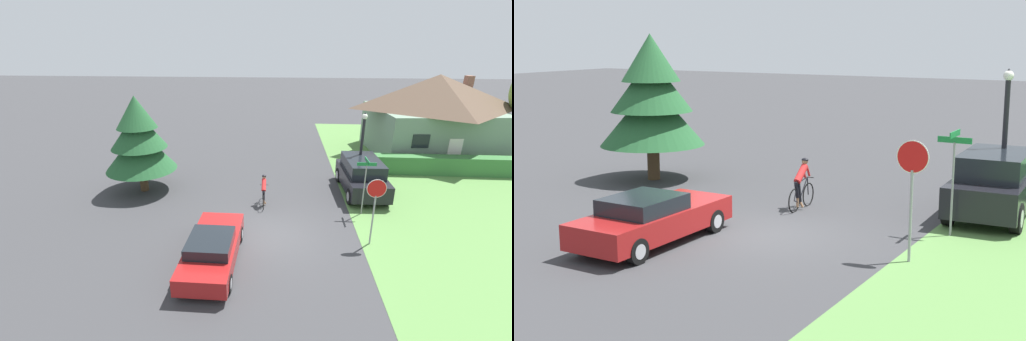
# 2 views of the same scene
# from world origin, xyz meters

# --- Properties ---
(ground_plane) EXTENTS (140.00, 140.00, 0.00)m
(ground_plane) POSITION_xyz_m (0.00, 0.00, 0.00)
(ground_plane) COLOR #38383A
(grass_verge_right) EXTENTS (16.00, 36.00, 0.01)m
(grass_verge_right) POSITION_xyz_m (11.74, 4.00, 0.01)
(grass_verge_right) COLOR #568442
(grass_verge_right) RESTS_ON ground
(cottage_house) EXTENTS (9.55, 7.98, 5.75)m
(cottage_house) POSITION_xyz_m (11.38, 12.84, 2.98)
(cottage_house) COLOR slate
(cottage_house) RESTS_ON ground
(hedge_row) EXTENTS (11.16, 0.90, 1.18)m
(hedge_row) POSITION_xyz_m (10.45, 8.27, 0.59)
(hedge_row) COLOR #387038
(hedge_row) RESTS_ON ground
(sedan_left_lane) EXTENTS (1.88, 4.66, 1.29)m
(sedan_left_lane) POSITION_xyz_m (-2.15, -2.06, 0.64)
(sedan_left_lane) COLOR maroon
(sedan_left_lane) RESTS_ON ground
(cyclist) EXTENTS (0.44, 1.71, 1.58)m
(cyclist) POSITION_xyz_m (-0.50, 3.07, 0.74)
(cyclist) COLOR black
(cyclist) RESTS_ON ground
(parked_suv_right) EXTENTS (2.25, 4.54, 1.91)m
(parked_suv_right) POSITION_xyz_m (4.80, 5.06, 0.97)
(parked_suv_right) COLOR black
(parked_suv_right) RESTS_ON ground
(stop_sign) EXTENTS (0.77, 0.07, 2.90)m
(stop_sign) POSITION_xyz_m (4.09, -0.27, 2.07)
(stop_sign) COLOR gray
(stop_sign) RESTS_ON ground
(street_lamp) EXTENTS (0.31, 0.31, 4.29)m
(street_lamp) POSITION_xyz_m (4.83, 6.00, 2.52)
(street_lamp) COLOR black
(street_lamp) RESTS_ON ground
(street_name_sign) EXTENTS (0.90, 0.90, 2.81)m
(street_name_sign) POSITION_xyz_m (4.31, 2.42, 1.94)
(street_name_sign) COLOR gray
(street_name_sign) RESTS_ON ground
(conifer_tall_near) EXTENTS (3.80, 3.80, 5.31)m
(conifer_tall_near) POSITION_xyz_m (-7.33, 4.42, 3.00)
(conifer_tall_near) COLOR #4C3823
(conifer_tall_near) RESTS_ON ground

